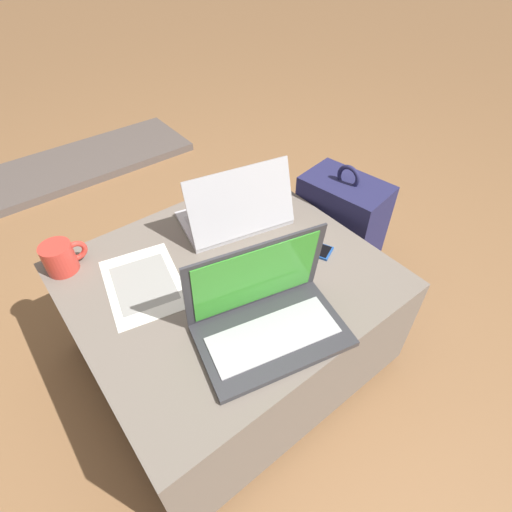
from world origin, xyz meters
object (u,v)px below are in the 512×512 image
Objects in this scene: laptop_far at (236,213)px; paper_sheet at (144,283)px; coffee_mug at (61,257)px; backpack at (339,235)px; laptop_near at (267,315)px; cell_phone at (310,247)px.

laptop_far is 0.39m from paper_sheet.
coffee_mug is at bearing 140.23° from paper_sheet.
backpack reaches higher than paper_sheet.
laptop_near is 0.35m from cell_phone.
coffee_mug is (-0.35, 0.55, -0.01)m from laptop_near.
paper_sheet is (-0.49, 0.19, -0.00)m from cell_phone.
backpack is (0.61, 0.28, -0.24)m from laptop_near.
cell_phone is at bearing 40.04° from laptop_near.
backpack is (0.31, 0.12, -0.19)m from cell_phone.
coffee_mug is (-0.65, 0.40, 0.04)m from cell_phone.
laptop_near reaches higher than coffee_mug.
paper_sheet is at bearing 131.39° from laptop_near.
backpack is at bearing 175.07° from laptop_far.
coffee_mug is at bearing 135.27° from laptop_near.
laptop_near is 0.72m from backpack.
backpack is 4.30× the size of coffee_mug.
laptop_near is 1.07× the size of laptop_far.
paper_sheet is at bearing -45.24° from cell_phone.
laptop_near is at bearing 76.09° from laptop_far.
laptop_near is 0.45m from laptop_far.
cell_phone is at bearing 126.23° from laptop_far.
cell_phone is at bearing 102.01° from backpack.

